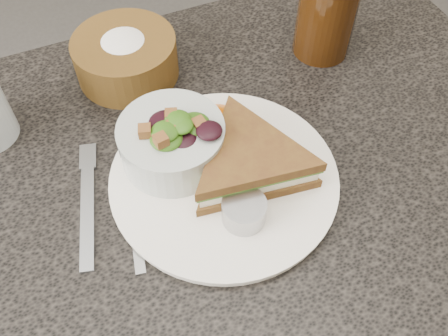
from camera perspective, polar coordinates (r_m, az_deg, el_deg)
The scene contains 10 objects.
dining_table at distance 0.99m, azimuth -0.74°, elevation -13.59°, with size 1.00×0.70×0.75m, color black.
dinner_plate at distance 0.65m, azimuth -0.00°, elevation -1.24°, with size 0.29×0.29×0.01m, color white.
sandwich at distance 0.63m, azimuth 2.92°, elevation 0.79°, with size 0.19×0.19×0.05m, color brown, non-canonical shape.
salad_bowl at distance 0.64m, azimuth -6.03°, elevation 3.54°, with size 0.14×0.14×0.08m, color #A7B0AB, non-canonical shape.
dressing_ramekin at distance 0.60m, azimuth 2.30°, elevation -4.93°, with size 0.05×0.05×0.03m, color #9E9FA2.
orange_wedge at distance 0.69m, azimuth -0.87°, elevation 6.07°, with size 0.07×0.07×0.03m, color #F66700.
fork at distance 0.65m, azimuth -15.34°, elevation -4.64°, with size 0.02×0.17×0.00m, color #9A9FA6.
knife at distance 0.64m, azimuth -10.40°, elevation -4.38°, with size 0.01×0.19×0.00m, color #9A9CA0.
bread_basket at distance 0.77m, azimuth -11.27°, elevation 12.92°, with size 0.15×0.15×0.09m, color #563D1A, non-canonical shape.
cola_glass at distance 0.80m, azimuth 11.73°, elevation 17.27°, with size 0.09×0.09×0.15m, color black, non-canonical shape.
Camera 1 is at (-0.14, -0.35, 1.29)m, focal length 40.00 mm.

